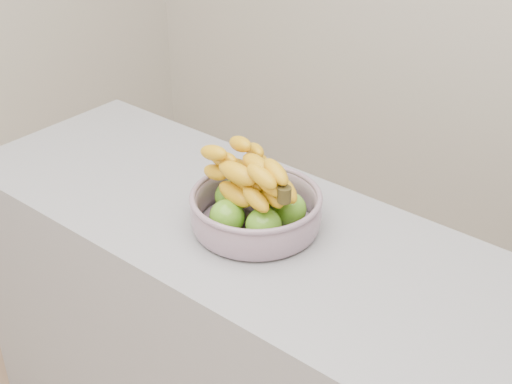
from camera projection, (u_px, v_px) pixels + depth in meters
counter at (295, 384)px, 1.91m from camera, size 2.00×0.60×0.90m
fruit_bowl at (255, 205)px, 1.72m from camera, size 0.32×0.32×0.20m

